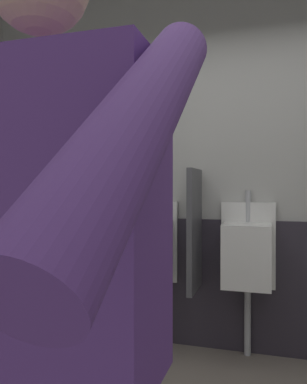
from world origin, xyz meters
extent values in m
cube|color=#B2B2AD|center=(0.00, 1.61, 1.44)|extent=(4.71, 0.12, 2.89)
cube|color=#2D2833|center=(0.00, 1.54, 0.51)|extent=(4.11, 0.03, 1.01)
cube|color=white|center=(-0.57, 1.52, 0.83)|extent=(0.40, 0.05, 0.65)
cube|color=white|center=(-0.57, 1.35, 0.78)|extent=(0.34, 0.30, 0.45)
cylinder|color=#B7BABF|center=(-0.57, 1.51, 1.12)|extent=(0.04, 0.04, 0.24)
cylinder|color=#B7BABF|center=(-0.57, 1.48, 0.28)|extent=(0.05, 0.05, 0.55)
cube|color=white|center=(0.18, 1.52, 0.83)|extent=(0.40, 0.05, 0.65)
cube|color=white|center=(0.18, 1.35, 0.78)|extent=(0.34, 0.30, 0.45)
cylinder|color=#B7BABF|center=(0.18, 1.51, 1.12)|extent=(0.04, 0.04, 0.24)
cylinder|color=#B7BABF|center=(0.18, 1.48, 0.28)|extent=(0.05, 0.05, 0.55)
cube|color=#4C4C51|center=(-0.20, 1.32, 0.95)|extent=(0.04, 0.40, 0.90)
cube|color=#60388C|center=(-0.11, -0.80, 1.20)|extent=(0.48, 0.24, 0.61)
cylinder|color=#60388C|center=(0.18, -1.02, 1.35)|extent=(0.09, 0.50, 0.39)
camera|label=1|loc=(0.33, -1.45, 1.27)|focal=35.61mm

